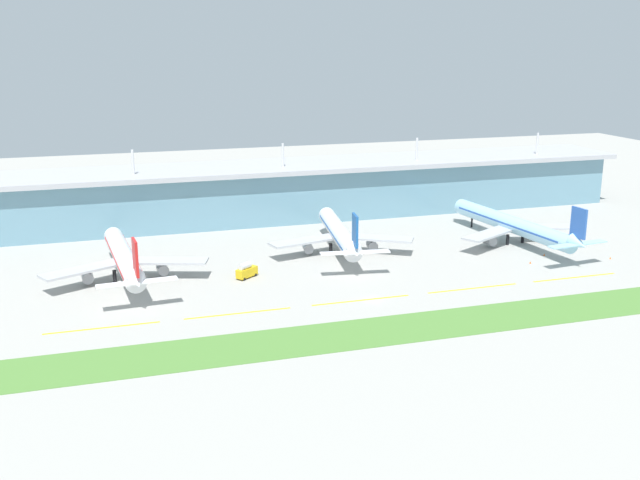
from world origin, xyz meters
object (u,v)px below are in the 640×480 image
object	(u,v)px
airliner_far	(513,225)
safety_cone_nose_front	(610,258)
safety_cone_left_wingtip	(544,255)
safety_cone_right_wingtip	(530,262)
airliner_middle	(340,234)
baggage_cart	(247,269)
fuel_truck	(246,271)
airliner_near	(124,258)

from	to	relation	value
airliner_far	safety_cone_nose_front	world-z (taller)	airliner_far
safety_cone_left_wingtip	safety_cone_right_wingtip	bearing A→B (deg)	-145.59
safety_cone_left_wingtip	safety_cone_right_wingtip	xyz separation A→B (m)	(-9.31, -6.38, 0.00)
airliner_middle	baggage_cart	distance (m)	37.17
airliner_middle	safety_cone_nose_front	world-z (taller)	airliner_middle
airliner_far	safety_cone_right_wingtip	bearing A→B (deg)	-108.25
airliner_far	safety_cone_left_wingtip	bearing A→B (deg)	-85.07
airliner_far	fuel_truck	xyz separation A→B (m)	(-97.00, -11.49, -4.19)
airliner_near	airliner_middle	distance (m)	70.51
airliner_middle	safety_cone_right_wingtip	size ratio (longest dim) A/B	88.03
safety_cone_nose_front	airliner_middle	bearing A→B (deg)	157.65
baggage_cart	airliner_middle	bearing A→B (deg)	21.06
fuel_truck	safety_cone_right_wingtip	bearing A→B (deg)	-7.80
fuel_truck	airliner_middle	bearing A→B (deg)	27.01
airliner_middle	fuel_truck	size ratio (longest dim) A/B	8.44
airliner_near	airliner_far	distance (m)	131.63
airliner_far	baggage_cart	bearing A→B (deg)	-176.01
fuel_truck	safety_cone_left_wingtip	size ratio (longest dim) A/B	10.43
airliner_far	safety_cone_right_wingtip	world-z (taller)	airliner_far
airliner_middle	safety_cone_nose_front	size ratio (longest dim) A/B	88.03
airliner_near	fuel_truck	distance (m)	36.09
safety_cone_nose_front	safety_cone_right_wingtip	bearing A→B (deg)	173.32
safety_cone_left_wingtip	airliner_near	bearing A→B (deg)	173.50
airliner_far	airliner_near	bearing A→B (deg)	-179.06
safety_cone_left_wingtip	safety_cone_right_wingtip	distance (m)	11.29
airliner_near	safety_cone_nose_front	size ratio (longest dim) A/B	90.56
airliner_middle	airliner_far	xyz separation A→B (m)	(61.63, -6.54, 0.01)
airliner_near	fuel_truck	world-z (taller)	airliner_near
airliner_middle	baggage_cart	world-z (taller)	airliner_middle
baggage_cart	safety_cone_nose_front	world-z (taller)	baggage_cart
airliner_near	safety_cone_right_wingtip	size ratio (longest dim) A/B	90.56
safety_cone_left_wingtip	baggage_cart	bearing A→B (deg)	173.77
airliner_near	fuel_truck	size ratio (longest dim) A/B	8.68
airliner_near	baggage_cart	bearing A→B (deg)	-7.24
airliner_far	safety_cone_nose_front	bearing A→B (deg)	-53.68
safety_cone_left_wingtip	safety_cone_nose_front	xyz separation A→B (m)	(18.32, -9.61, 0.00)
airliner_middle	fuel_truck	world-z (taller)	airliner_middle
safety_cone_nose_front	safety_cone_right_wingtip	size ratio (longest dim) A/B	1.00
baggage_cart	airliner_far	bearing A→B (deg)	3.99
safety_cone_right_wingtip	airliner_near	bearing A→B (deg)	170.12
safety_cone_right_wingtip	airliner_far	bearing A→B (deg)	71.75
airliner_far	safety_cone_right_wingtip	distance (m)	25.71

